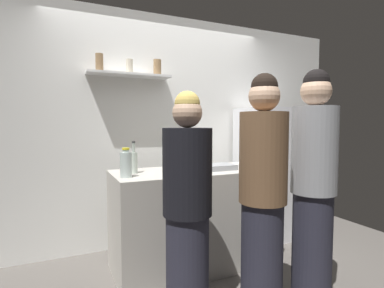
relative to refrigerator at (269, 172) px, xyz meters
name	(u,v)px	position (x,y,z in m)	size (l,w,h in m)	color
back_wall_assembly	(161,130)	(-1.26, 0.40, 0.52)	(4.80, 0.32, 2.60)	white
refrigerator	(269,172)	(0.00, 0.00, 0.00)	(0.66, 0.65, 1.56)	white
counter	(192,218)	(-1.19, -0.34, -0.32)	(1.49, 0.69, 0.93)	#B7B2A8
baking_pan	(217,167)	(-0.96, -0.41, 0.18)	(0.34, 0.24, 0.05)	gray
utensil_holder	(188,167)	(-1.30, -0.49, 0.21)	(0.11, 0.11, 0.22)	#B2B2B7
wine_bottle_amber_glass	(183,157)	(-1.24, -0.23, 0.26)	(0.08, 0.08, 0.31)	#472814
wine_bottle_pale_glass	(134,162)	(-1.74, -0.30, 0.26)	(0.07, 0.07, 0.29)	#B2BFB2
wine_bottle_green_glass	(184,155)	(-1.17, -0.10, 0.27)	(0.07, 0.07, 0.33)	#19471E
water_bottle_plastic	(126,164)	(-1.85, -0.48, 0.26)	(0.10, 0.10, 0.25)	silver
person_blonde	(187,210)	(-1.56, -1.07, 0.00)	(0.34, 0.34, 1.60)	#262633
person_grey_hoodie	(313,186)	(-0.57, -1.23, 0.11)	(0.34, 0.34, 1.79)	#262633
person_brown_jacket	(263,196)	(-1.03, -1.21, 0.08)	(0.34, 0.34, 1.73)	#262633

